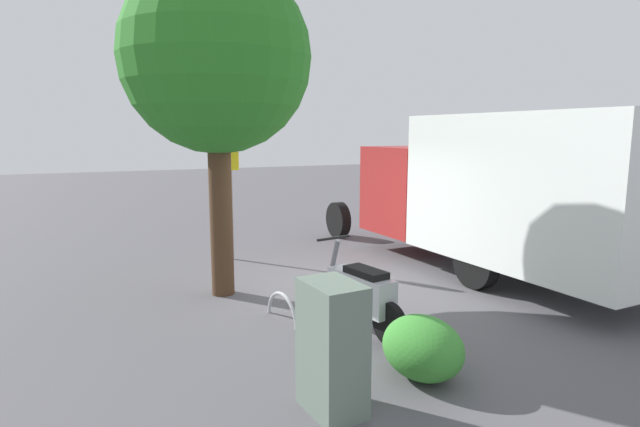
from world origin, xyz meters
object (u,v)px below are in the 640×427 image
Objects in this scene: stop_sign at (229,160)px; utility_cabinet at (332,348)px; motorcycle at (360,294)px; bike_rack_hoop at (282,321)px; street_tree at (216,60)px; box_truck_near at (497,188)px.

stop_sign is 2.44× the size of utility_cabinet.
motorcycle is 2.09m from utility_cabinet.
utility_cabinet is 2.57m from bike_rack_hoop.
stop_sign is at bearing -18.75° from street_tree.
bike_rack_hoop is (0.78, 0.83, -0.52)m from motorcycle.
stop_sign is 0.59× the size of street_tree.
motorcycle is 1.25m from bike_rack_hoop.
motorcycle is at bearing -151.89° from street_tree.
utility_cabinet is (-4.05, -0.03, -3.14)m from street_tree.
motorcycle is at bearing -173.74° from stop_sign.
box_truck_near is 2.57× the size of stop_sign.
utility_cabinet is at bearing -179.60° from street_tree.
box_truck_near is 5.31m from stop_sign.
street_tree is 5.12m from utility_cabinet.
box_truck_near is 9.49× the size of bike_rack_hoop.
box_truck_near is at bearing -78.93° from motorcycle.
stop_sign reaches higher than utility_cabinet.
bike_rack_hoop is at bearing 36.62° from motorcycle.
street_tree is 6.24× the size of bike_rack_hoop.
utility_cabinet reaches higher than motorcycle.
bike_rack_hoop is at bearing 175.24° from stop_sign.
motorcycle is at bearing 109.18° from box_truck_near.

